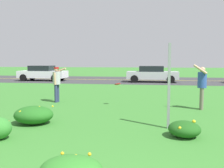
# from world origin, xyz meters

# --- Properties ---
(ground_plane) EXTENTS (120.00, 120.00, 0.00)m
(ground_plane) POSITION_xyz_m (0.00, 11.52, 0.00)
(ground_plane) COLOR #387A2D
(highway_strip) EXTENTS (120.00, 9.82, 0.01)m
(highway_strip) POSITION_xyz_m (0.00, 23.04, 0.00)
(highway_strip) COLOR #38383A
(highway_strip) RESTS_ON ground
(highway_center_stripe) EXTENTS (120.00, 0.16, 0.00)m
(highway_center_stripe) POSITION_xyz_m (0.00, 23.04, 0.01)
(highway_center_stripe) COLOR yellow
(highway_center_stripe) RESTS_ON ground
(daylily_clump_mid_right) EXTENTS (1.18, 1.04, 0.54)m
(daylily_clump_mid_right) POSITION_xyz_m (-2.96, 5.18, 0.27)
(daylily_clump_mid_right) COLOR #23661E
(daylily_clump_mid_right) RESTS_ON ground
(daylily_clump_mid_left) EXTENTS (0.80, 0.80, 0.43)m
(daylily_clump_mid_left) POSITION_xyz_m (1.38, 4.53, 0.20)
(daylily_clump_mid_left) COLOR #1E5619
(daylily_clump_mid_left) RESTS_ON ground
(sign_post_near_path) EXTENTS (0.07, 0.10, 2.38)m
(sign_post_near_path) POSITION_xyz_m (1.03, 5.29, 1.19)
(sign_post_near_path) COLOR #93969B
(sign_post_near_path) RESTS_ON ground
(person_thrower_red_cap_gray_shirt) EXTENTS (0.58, 0.51, 1.61)m
(person_thrower_red_cap_gray_shirt) POSITION_xyz_m (-3.75, 9.07, 0.99)
(person_thrower_red_cap_gray_shirt) COLOR #B2B2B7
(person_thrower_red_cap_gray_shirt) RESTS_ON ground
(person_catcher_blue_shirt) EXTENTS (0.55, 0.51, 1.77)m
(person_catcher_blue_shirt) POSITION_xyz_m (2.48, 8.30, 1.00)
(person_catcher_blue_shirt) COLOR #2D4C9E
(person_catcher_blue_shirt) RESTS_ON ground
(frisbee_red) EXTENTS (0.27, 0.25, 0.14)m
(frisbee_red) POSITION_xyz_m (-0.88, 8.67, 0.91)
(frisbee_red) COLOR red
(car_white_center_left) EXTENTS (4.50, 2.00, 1.45)m
(car_white_center_left) POSITION_xyz_m (-9.82, 20.83, 0.74)
(car_white_center_left) COLOR silver
(car_white_center_left) RESTS_ON ground
(car_silver_center_right) EXTENTS (4.50, 2.00, 1.45)m
(car_silver_center_right) POSITION_xyz_m (0.58, 20.83, 0.74)
(car_silver_center_right) COLOR #B7BABF
(car_silver_center_right) RESTS_ON ground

